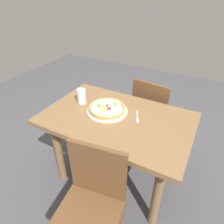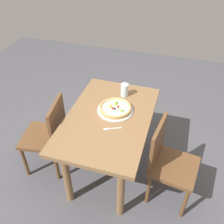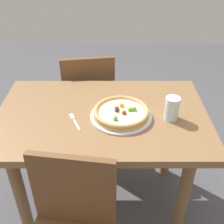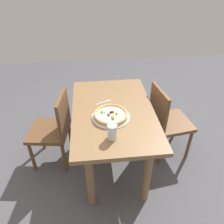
{
  "view_description": "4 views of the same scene",
  "coord_description": "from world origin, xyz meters",
  "px_view_note": "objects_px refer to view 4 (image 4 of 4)",
  "views": [
    {
      "loc": [
        -0.59,
        1.18,
        1.66
      ],
      "look_at": [
        0.05,
        -0.02,
        0.76
      ],
      "focal_mm": 31.7,
      "sensor_mm": 36.0,
      "label": 1
    },
    {
      "loc": [
        -1.69,
        -0.55,
        2.22
      ],
      "look_at": [
        0.05,
        -0.02,
        0.76
      ],
      "focal_mm": 40.07,
      "sensor_mm": 36.0,
      "label": 2
    },
    {
      "loc": [
        0.06,
        -1.3,
        1.65
      ],
      "look_at": [
        0.05,
        -0.02,
        0.76
      ],
      "focal_mm": 45.05,
      "sensor_mm": 36.0,
      "label": 3
    },
    {
      "loc": [
        1.69,
        -0.19,
        1.95
      ],
      "look_at": [
        0.05,
        -0.02,
        0.76
      ],
      "focal_mm": 35.43,
      "sensor_mm": 36.0,
      "label": 4
    }
  ],
  "objects_px": {
    "dining_table": "(113,120)",
    "fork": "(104,102)",
    "chair_far": "(166,120)",
    "drinking_glass": "(112,132)",
    "plate": "(111,117)",
    "chair_near": "(54,128)",
    "pizza": "(111,115)"
  },
  "relations": [
    {
      "from": "chair_far",
      "to": "plate",
      "type": "xyz_separation_m",
      "value": [
        0.24,
        -0.63,
        0.27
      ]
    },
    {
      "from": "dining_table",
      "to": "pizza",
      "type": "relative_size",
      "value": 3.9
    },
    {
      "from": "chair_near",
      "to": "plate",
      "type": "bearing_deg",
      "value": -104.56
    },
    {
      "from": "chair_far",
      "to": "pizza",
      "type": "relative_size",
      "value": 2.82
    },
    {
      "from": "pizza",
      "to": "fork",
      "type": "xyz_separation_m",
      "value": [
        -0.26,
        -0.04,
        -0.03
      ]
    },
    {
      "from": "drinking_glass",
      "to": "pizza",
      "type": "bearing_deg",
      "value": 176.33
    },
    {
      "from": "plate",
      "to": "pizza",
      "type": "height_order",
      "value": "pizza"
    },
    {
      "from": "chair_near",
      "to": "fork",
      "type": "xyz_separation_m",
      "value": [
        -0.02,
        0.53,
        0.27
      ]
    },
    {
      "from": "plate",
      "to": "pizza",
      "type": "xyz_separation_m",
      "value": [
        0.0,
        0.0,
        0.03
      ]
    },
    {
      "from": "chair_far",
      "to": "chair_near",
      "type": "bearing_deg",
      "value": -98.4
    },
    {
      "from": "dining_table",
      "to": "chair_near",
      "type": "xyz_separation_m",
      "value": [
        -0.13,
        -0.6,
        -0.15
      ]
    },
    {
      "from": "chair_far",
      "to": "pizza",
      "type": "distance_m",
      "value": 0.74
    },
    {
      "from": "plate",
      "to": "pizza",
      "type": "bearing_deg",
      "value": 11.53
    },
    {
      "from": "dining_table",
      "to": "chair_far",
      "type": "height_order",
      "value": "chair_far"
    },
    {
      "from": "chair_near",
      "to": "pizza",
      "type": "relative_size",
      "value": 2.82
    },
    {
      "from": "dining_table",
      "to": "drinking_glass",
      "type": "distance_m",
      "value": 0.43
    },
    {
      "from": "dining_table",
      "to": "plate",
      "type": "distance_m",
      "value": 0.17
    },
    {
      "from": "dining_table",
      "to": "chair_far",
      "type": "relative_size",
      "value": 1.38
    },
    {
      "from": "chair_near",
      "to": "plate",
      "type": "xyz_separation_m",
      "value": [
        0.24,
        0.57,
        0.27
      ]
    },
    {
      "from": "dining_table",
      "to": "fork",
      "type": "relative_size",
      "value": 7.61
    },
    {
      "from": "chair_near",
      "to": "fork",
      "type": "bearing_deg",
      "value": -79.76
    },
    {
      "from": "dining_table",
      "to": "chair_far",
      "type": "xyz_separation_m",
      "value": [
        -0.13,
        0.6,
        -0.15
      ]
    },
    {
      "from": "dining_table",
      "to": "chair_near",
      "type": "bearing_deg",
      "value": -102.24
    },
    {
      "from": "pizza",
      "to": "drinking_glass",
      "type": "bearing_deg",
      "value": -3.67
    },
    {
      "from": "chair_near",
      "to": "drinking_glass",
      "type": "distance_m",
      "value": 0.82
    },
    {
      "from": "chair_near",
      "to": "pizza",
      "type": "height_order",
      "value": "chair_near"
    },
    {
      "from": "fork",
      "to": "dining_table",
      "type": "bearing_deg",
      "value": -88.52
    },
    {
      "from": "plate",
      "to": "chair_far",
      "type": "bearing_deg",
      "value": 110.59
    },
    {
      "from": "chair_near",
      "to": "chair_far",
      "type": "distance_m",
      "value": 1.2
    },
    {
      "from": "fork",
      "to": "drinking_glass",
      "type": "bearing_deg",
      "value": -111.82
    },
    {
      "from": "dining_table",
      "to": "plate",
      "type": "xyz_separation_m",
      "value": [
        0.11,
        -0.03,
        0.12
      ]
    },
    {
      "from": "plate",
      "to": "fork",
      "type": "bearing_deg",
      "value": -171.59
    }
  ]
}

